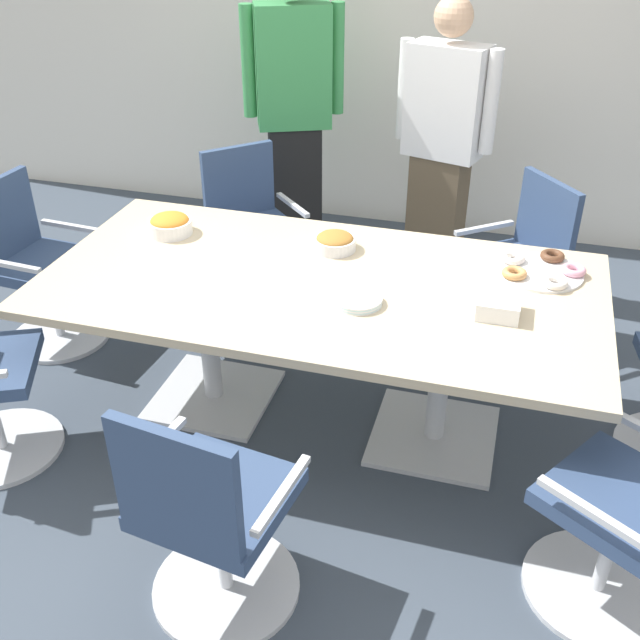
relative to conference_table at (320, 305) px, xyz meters
The scene contains 15 objects.
ground_plane 0.63m from the conference_table, ahead, with size 10.00×10.00×0.01m, color #3D4754.
back_wall 2.52m from the conference_table, 90.00° to the left, with size 8.00×0.10×2.80m, color white.
conference_table is the anchor object (origin of this frame).
office_chair_0 1.13m from the conference_table, 93.26° to the right, with size 0.61×0.61×0.91m.
office_chair_1 1.50m from the conference_table, 28.66° to the right, with size 0.75×0.75×0.91m.
office_chair_3 1.28m from the conference_table, 50.07° to the left, with size 0.76×0.76×0.91m.
office_chair_4 1.24m from the conference_table, 125.19° to the left, with size 0.76×0.76×0.91m.
office_chair_5 1.69m from the conference_table, behind, with size 0.58×0.58×0.91m.
person_standing_0 1.77m from the conference_table, 111.38° to the left, with size 0.59×0.38×1.88m.
person_standing_1 1.64m from the conference_table, 79.69° to the left, with size 0.61×0.33×1.68m.
snack_bowl_chips_orange 0.88m from the conference_table, 162.81° to the left, with size 0.21×0.21×0.10m.
snack_bowl_pretzels 0.35m from the conference_table, 93.19° to the left, with size 0.19×0.19×0.08m.
donut_platter 0.98m from the conference_table, 20.00° to the left, with size 0.38×0.37×0.04m.
plate_stack 0.29m from the conference_table, 35.57° to the right, with size 0.20×0.20×0.03m.
napkin_pile 0.78m from the conference_table, ahead, with size 0.17×0.17×0.07m, color white.
Camera 1 is at (0.77, -2.68, 2.28)m, focal length 41.48 mm.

